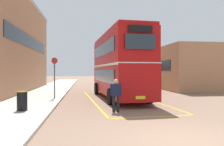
{
  "coord_description": "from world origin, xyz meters",
  "views": [
    {
      "loc": [
        -2.93,
        -6.3,
        2.05
      ],
      "look_at": [
        -0.5,
        13.77,
        1.85
      ],
      "focal_mm": 36.36,
      "sensor_mm": 36.0,
      "label": 1
    }
  ],
  "objects_px": {
    "bus_stop_sign": "(54,74)",
    "pedestrian_boarding": "(116,93)",
    "single_deck_bus": "(125,74)",
    "double_decker_bus": "(119,65)",
    "litter_bin": "(22,101)"
  },
  "relations": [
    {
      "from": "single_deck_bus",
      "to": "pedestrian_boarding",
      "type": "bearing_deg",
      "value": -101.51
    },
    {
      "from": "single_deck_bus",
      "to": "bus_stop_sign",
      "type": "distance_m",
      "value": 18.89
    },
    {
      "from": "single_deck_bus",
      "to": "pedestrian_boarding",
      "type": "xyz_separation_m",
      "value": [
        -4.51,
        -22.16,
        -0.7
      ]
    },
    {
      "from": "bus_stop_sign",
      "to": "pedestrian_boarding",
      "type": "bearing_deg",
      "value": -54.68
    },
    {
      "from": "single_deck_bus",
      "to": "litter_bin",
      "type": "distance_m",
      "value": 23.75
    },
    {
      "from": "pedestrian_boarding",
      "to": "bus_stop_sign",
      "type": "distance_m",
      "value": 6.33
    },
    {
      "from": "pedestrian_boarding",
      "to": "litter_bin",
      "type": "relative_size",
      "value": 1.76
    },
    {
      "from": "double_decker_bus",
      "to": "bus_stop_sign",
      "type": "distance_m",
      "value": 4.69
    },
    {
      "from": "double_decker_bus",
      "to": "bus_stop_sign",
      "type": "relative_size",
      "value": 3.61
    },
    {
      "from": "double_decker_bus",
      "to": "litter_bin",
      "type": "xyz_separation_m",
      "value": [
        -5.5,
        -5.45,
        -1.9
      ]
    },
    {
      "from": "single_deck_bus",
      "to": "pedestrian_boarding",
      "type": "relative_size",
      "value": 5.89
    },
    {
      "from": "bus_stop_sign",
      "to": "double_decker_bus",
      "type": "bearing_deg",
      "value": 6.89
    },
    {
      "from": "single_deck_bus",
      "to": "bus_stop_sign",
      "type": "relative_size",
      "value": 3.41
    },
    {
      "from": "double_decker_bus",
      "to": "bus_stop_sign",
      "type": "bearing_deg",
      "value": -173.11
    },
    {
      "from": "double_decker_bus",
      "to": "litter_bin",
      "type": "relative_size",
      "value": 10.98
    }
  ]
}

